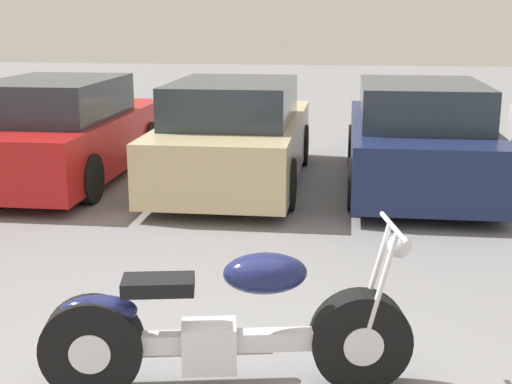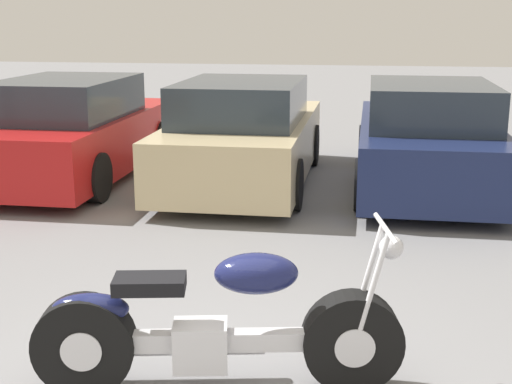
{
  "view_description": "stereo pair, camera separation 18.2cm",
  "coord_description": "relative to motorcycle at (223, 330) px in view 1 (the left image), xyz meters",
  "views": [
    {
      "loc": [
        0.77,
        -3.78,
        2.33
      ],
      "look_at": [
        0.02,
        2.07,
        0.85
      ],
      "focal_mm": 50.0,
      "sensor_mm": 36.0,
      "label": 1
    },
    {
      "loc": [
        0.95,
        -3.75,
        2.33
      ],
      "look_at": [
        0.02,
        2.07,
        0.85
      ],
      "focal_mm": 50.0,
      "sensor_mm": 36.0,
      "label": 2
    }
  ],
  "objects": [
    {
      "name": "parked_car_champagne",
      "position": [
        -0.8,
        5.62,
        0.27
      ],
      "size": [
        1.86,
        4.37,
        1.46
      ],
      "color": "#C6B284",
      "rests_on": "ground_plane"
    },
    {
      "name": "motorcycle",
      "position": [
        0.0,
        0.0,
        0.0
      ],
      "size": [
        2.32,
        0.81,
        1.08
      ],
      "color": "black",
      "rests_on": "ground_plane"
    },
    {
      "name": "parked_car_red",
      "position": [
        -3.3,
        5.61,
        0.27
      ],
      "size": [
        1.86,
        4.37,
        1.46
      ],
      "color": "red",
      "rests_on": "ground_plane"
    },
    {
      "name": "parked_car_navy",
      "position": [
        1.7,
        5.74,
        0.27
      ],
      "size": [
        1.86,
        4.37,
        1.46
      ],
      "color": "#19234C",
      "rests_on": "ground_plane"
    }
  ]
}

